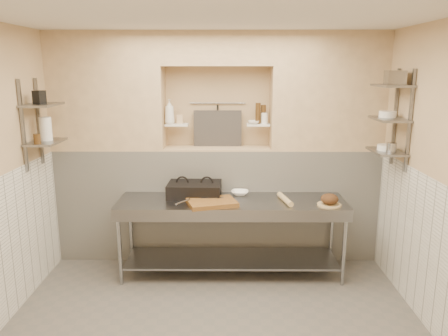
{
  "coord_description": "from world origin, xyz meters",
  "views": [
    {
      "loc": [
        0.11,
        -3.58,
        2.38
      ],
      "look_at": [
        0.09,
        0.9,
        1.35
      ],
      "focal_mm": 35.0,
      "sensor_mm": 36.0,
      "label": 1
    }
  ],
  "objects_px": {
    "rolling_pin": "(285,199)",
    "jug_left": "(46,129)",
    "bread_loaf": "(330,199)",
    "bowl_alcove": "(253,122)",
    "prep_table": "(232,222)",
    "mixing_bowl": "(240,193)",
    "panini_press": "(195,189)",
    "cutting_board": "(212,203)",
    "bottle_soap": "(170,112)"
  },
  "relations": [
    {
      "from": "rolling_pin",
      "to": "jug_left",
      "type": "distance_m",
      "value": 2.74
    },
    {
      "from": "jug_left",
      "to": "rolling_pin",
      "type": "bearing_deg",
      "value": 1.35
    },
    {
      "from": "bread_loaf",
      "to": "bowl_alcove",
      "type": "distance_m",
      "value": 1.31
    },
    {
      "from": "prep_table",
      "to": "rolling_pin",
      "type": "bearing_deg",
      "value": -3.31
    },
    {
      "from": "prep_table",
      "to": "bowl_alcove",
      "type": "height_order",
      "value": "bowl_alcove"
    },
    {
      "from": "bread_loaf",
      "to": "jug_left",
      "type": "relative_size",
      "value": 0.77
    },
    {
      "from": "mixing_bowl",
      "to": "jug_left",
      "type": "relative_size",
      "value": 0.82
    },
    {
      "from": "panini_press",
      "to": "bowl_alcove",
      "type": "distance_m",
      "value": 1.09
    },
    {
      "from": "jug_left",
      "to": "bread_loaf",
      "type": "bearing_deg",
      "value": -1.21
    },
    {
      "from": "panini_press",
      "to": "mixing_bowl",
      "type": "relative_size",
      "value": 3.07
    },
    {
      "from": "prep_table",
      "to": "jug_left",
      "type": "xyz_separation_m",
      "value": [
        -2.01,
        -0.1,
        1.1
      ]
    },
    {
      "from": "rolling_pin",
      "to": "jug_left",
      "type": "bearing_deg",
      "value": -178.65
    },
    {
      "from": "mixing_bowl",
      "to": "bowl_alcove",
      "type": "distance_m",
      "value": 0.88
    },
    {
      "from": "prep_table",
      "to": "mixing_bowl",
      "type": "distance_m",
      "value": 0.39
    },
    {
      "from": "cutting_board",
      "to": "mixing_bowl",
      "type": "xyz_separation_m",
      "value": [
        0.32,
        0.39,
        0.0
      ]
    },
    {
      "from": "bread_loaf",
      "to": "jug_left",
      "type": "height_order",
      "value": "jug_left"
    },
    {
      "from": "bread_loaf",
      "to": "prep_table",
      "type": "bearing_deg",
      "value": 171.46
    },
    {
      "from": "panini_press",
      "to": "prep_table",
      "type": "bearing_deg",
      "value": -20.1
    },
    {
      "from": "bottle_soap",
      "to": "prep_table",
      "type": "bearing_deg",
      "value": -35.19
    },
    {
      "from": "bread_loaf",
      "to": "jug_left",
      "type": "xyz_separation_m",
      "value": [
        -3.09,
        0.07,
        0.77
      ]
    },
    {
      "from": "bottle_soap",
      "to": "jug_left",
      "type": "distance_m",
      "value": 1.41
    },
    {
      "from": "panini_press",
      "to": "jug_left",
      "type": "height_order",
      "value": "jug_left"
    },
    {
      "from": "rolling_pin",
      "to": "bottle_soap",
      "type": "xyz_separation_m",
      "value": [
        -1.35,
        0.56,
        0.93
      ]
    },
    {
      "from": "mixing_bowl",
      "to": "bowl_alcove",
      "type": "xyz_separation_m",
      "value": [
        0.17,
        0.3,
        0.81
      ]
    },
    {
      "from": "bottle_soap",
      "to": "bowl_alcove",
      "type": "bearing_deg",
      "value": 0.58
    },
    {
      "from": "cutting_board",
      "to": "bottle_soap",
      "type": "height_order",
      "value": "bottle_soap"
    },
    {
      "from": "prep_table",
      "to": "bread_loaf",
      "type": "relative_size",
      "value": 13.38
    },
    {
      "from": "prep_table",
      "to": "cutting_board",
      "type": "height_order",
      "value": "cutting_board"
    },
    {
      "from": "panini_press",
      "to": "jug_left",
      "type": "distance_m",
      "value": 1.77
    },
    {
      "from": "cutting_board",
      "to": "mixing_bowl",
      "type": "height_order",
      "value": "mixing_bowl"
    },
    {
      "from": "cutting_board",
      "to": "bottle_soap",
      "type": "bearing_deg",
      "value": 128.28
    },
    {
      "from": "panini_press",
      "to": "rolling_pin",
      "type": "bearing_deg",
      "value": -9.32
    },
    {
      "from": "mixing_bowl",
      "to": "panini_press",
      "type": "bearing_deg",
      "value": -173.33
    },
    {
      "from": "panini_press",
      "to": "bowl_alcove",
      "type": "bearing_deg",
      "value": 29.48
    },
    {
      "from": "mixing_bowl",
      "to": "rolling_pin",
      "type": "distance_m",
      "value": 0.57
    },
    {
      "from": "mixing_bowl",
      "to": "jug_left",
      "type": "height_order",
      "value": "jug_left"
    },
    {
      "from": "mixing_bowl",
      "to": "jug_left",
      "type": "xyz_separation_m",
      "value": [
        -2.11,
        -0.34,
        0.81
      ]
    },
    {
      "from": "bread_loaf",
      "to": "bottle_soap",
      "type": "bearing_deg",
      "value": 159.29
    },
    {
      "from": "cutting_board",
      "to": "bottle_soap",
      "type": "relative_size",
      "value": 1.74
    },
    {
      "from": "panini_press",
      "to": "mixing_bowl",
      "type": "xyz_separation_m",
      "value": [
        0.54,
        0.06,
        -0.06
      ]
    },
    {
      "from": "cutting_board",
      "to": "rolling_pin",
      "type": "bearing_deg",
      "value": 7.53
    },
    {
      "from": "mixing_bowl",
      "to": "bottle_soap",
      "type": "distance_m",
      "value": 1.3
    },
    {
      "from": "prep_table",
      "to": "cutting_board",
      "type": "bearing_deg",
      "value": -146.75
    },
    {
      "from": "cutting_board",
      "to": "bottle_soap",
      "type": "distance_m",
      "value": 1.27
    },
    {
      "from": "cutting_board",
      "to": "rolling_pin",
      "type": "xyz_separation_m",
      "value": [
        0.82,
        0.11,
        0.01
      ]
    },
    {
      "from": "panini_press",
      "to": "rolling_pin",
      "type": "height_order",
      "value": "panini_press"
    },
    {
      "from": "panini_press",
      "to": "bowl_alcove",
      "type": "height_order",
      "value": "bowl_alcove"
    },
    {
      "from": "bread_loaf",
      "to": "bottle_soap",
      "type": "height_order",
      "value": "bottle_soap"
    },
    {
      "from": "cutting_board",
      "to": "rolling_pin",
      "type": "height_order",
      "value": "rolling_pin"
    },
    {
      "from": "mixing_bowl",
      "to": "jug_left",
      "type": "distance_m",
      "value": 2.29
    }
  ]
}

